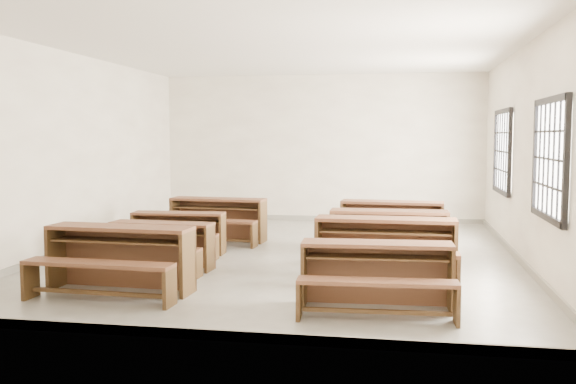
% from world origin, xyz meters
% --- Properties ---
extents(room, '(8.50, 8.50, 3.20)m').
position_xyz_m(room, '(0.09, 0.00, 2.14)').
color(room, gray).
rests_on(room, ground).
extents(desk_set_0, '(1.81, 1.00, 0.80)m').
position_xyz_m(desk_set_0, '(-1.59, -2.69, 0.46)').
color(desk_set_0, brown).
rests_on(desk_set_0, ground).
extents(desk_set_1, '(1.51, 0.84, 0.66)m').
position_xyz_m(desk_set_1, '(-1.58, -1.33, 0.38)').
color(desk_set_1, brown).
rests_on(desk_set_1, ground).
extents(desk_set_2, '(1.51, 0.84, 0.66)m').
position_xyz_m(desk_set_2, '(-1.75, -0.17, 0.38)').
color(desk_set_2, brown).
rests_on(desk_set_2, ground).
extents(desk_set_3, '(1.76, 1.00, 0.77)m').
position_xyz_m(desk_set_3, '(-1.48, 1.13, 0.45)').
color(desk_set_3, brown).
rests_on(desk_set_3, ground).
extents(desk_set_4, '(1.66, 0.92, 0.73)m').
position_xyz_m(desk_set_4, '(1.48, -2.93, 0.42)').
color(desk_set_4, brown).
rests_on(desk_set_4, ground).
extents(desk_set_5, '(1.82, 0.96, 0.81)m').
position_xyz_m(desk_set_5, '(1.54, -1.50, 0.47)').
color(desk_set_5, brown).
rests_on(desk_set_5, ground).
extents(desk_set_6, '(1.73, 0.91, 0.78)m').
position_xyz_m(desk_set_6, '(1.56, -0.31, 0.45)').
color(desk_set_6, brown).
rests_on(desk_set_6, ground).
extents(desk_set_7, '(1.77, 1.00, 0.77)m').
position_xyz_m(desk_set_7, '(1.59, 1.08, 0.45)').
color(desk_set_7, brown).
rests_on(desk_set_7, ground).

